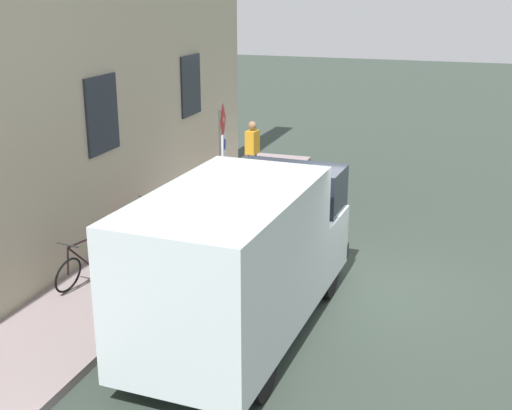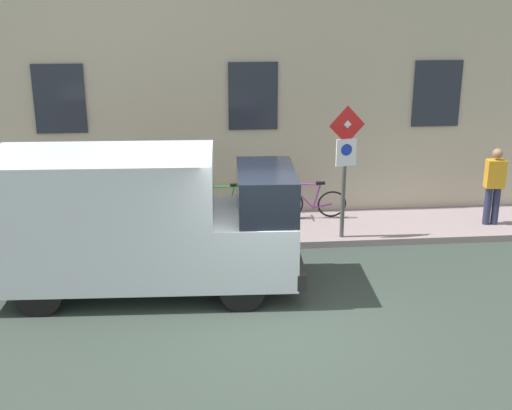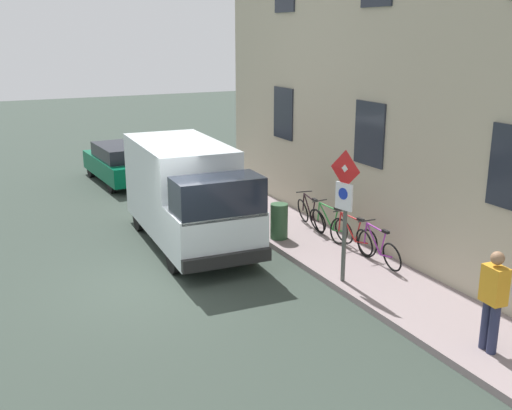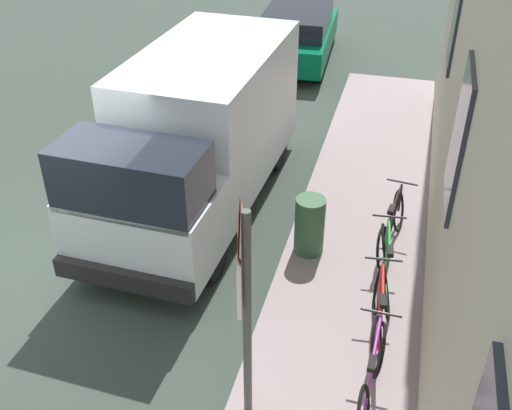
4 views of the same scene
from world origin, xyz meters
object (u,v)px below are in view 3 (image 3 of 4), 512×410
pedestrian (493,298)px  litter_bin (279,221)px  bicycle_green (330,224)px  delivery_van (187,192)px  bicycle_black (310,214)px  sign_post_stacked (345,198)px  bicycle_purple (378,248)px  bicycle_red (353,235)px  parked_hatchback (122,162)px

pedestrian → litter_bin: (-0.39, 6.48, -0.48)m
bicycle_green → delivery_van: bearing=57.6°
bicycle_black → litter_bin: 1.23m
bicycle_black → litter_bin: litter_bin is taller
delivery_van → bicycle_black: (3.20, -0.64, -0.82)m
delivery_van → bicycle_green: (3.20, -1.61, -0.82)m
bicycle_black → pedestrian: 6.94m
sign_post_stacked → litter_bin: (0.14, 3.01, -1.35)m
bicycle_purple → bicycle_red: (-0.00, 0.97, 0.00)m
delivery_van → litter_bin: bearing=65.6°
litter_bin → parked_hatchback: bearing=103.0°
delivery_van → bicycle_black: bearing=81.1°
delivery_van → bicycle_green: 3.68m
pedestrian → bicycle_red: bearing=-93.5°
bicycle_purple → bicycle_black: same height
delivery_van → parked_hatchback: 7.20m
bicycle_black → litter_bin: bearing=116.7°
bicycle_purple → bicycle_black: 2.91m
bicycle_purple → litter_bin: (-1.16, 2.51, 0.08)m
parked_hatchback → bicycle_green: parked_hatchback is taller
bicycle_red → bicycle_black: (0.00, 1.94, 0.00)m
delivery_van → parked_hatchback: delivery_van is taller
parked_hatchback → bicycle_black: (3.06, -7.82, -0.22)m
sign_post_stacked → bicycle_red: 2.42m
bicycle_purple → litter_bin: litter_bin is taller
bicycle_green → pedestrian: pedestrian is taller
delivery_van → bicycle_purple: size_ratio=3.16×
delivery_van → litter_bin: (2.05, -1.04, -0.74)m
sign_post_stacked → bicycle_black: size_ratio=1.56×
litter_bin → delivery_van: bearing=153.1°
bicycle_red → pedestrian: bearing=166.0°
delivery_van → parked_hatchback: bearing=-178.7°
parked_hatchback → bicycle_red: parked_hatchback is taller
parked_hatchback → pedestrian: bearing=-174.2°
bicycle_purple → pedestrian: size_ratio=1.00×
sign_post_stacked → bicycle_black: (1.30, 3.41, -1.43)m
bicycle_red → bicycle_black: bearing=-5.3°
parked_hatchback → pedestrian: size_ratio=2.38×
sign_post_stacked → parked_hatchback: bearing=98.9°
delivery_van → bicycle_green: bearing=65.8°
bicycle_purple → bicycle_red: same height
delivery_van → bicycle_black: size_ratio=3.15×
parked_hatchback → bicycle_green: size_ratio=2.38×
bicycle_green → pedestrian: (-0.76, -5.91, 0.56)m
bicycle_black → litter_bin: size_ratio=1.91×
delivery_van → pedestrian: 7.91m
bicycle_green → bicycle_red: bearing=174.4°
bicycle_black → pedestrian: size_ratio=1.00×
delivery_van → bicycle_purple: 4.85m
bicycle_purple → sign_post_stacked: bearing=113.1°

